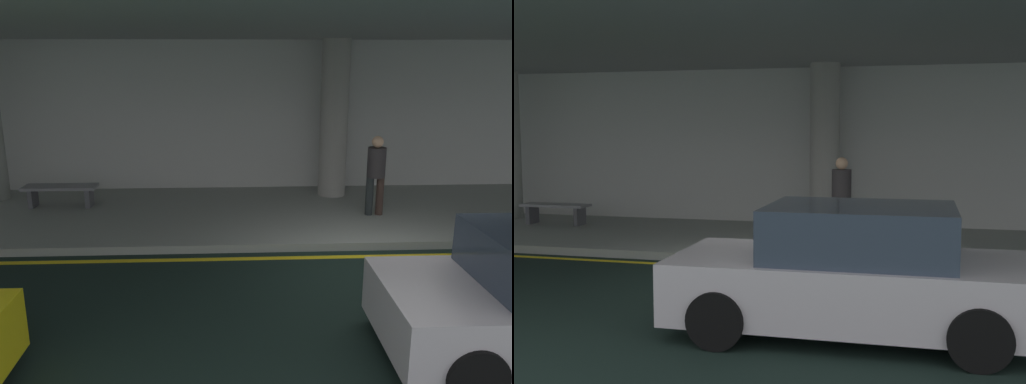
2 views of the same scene
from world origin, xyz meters
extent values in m
plane|color=black|center=(0.00, 0.00, 0.00)|extent=(60.00, 60.00, 0.00)
cube|color=gray|center=(0.00, 3.10, 0.07)|extent=(26.00, 4.20, 0.15)
cube|color=yellow|center=(0.00, 0.72, 0.00)|extent=(26.00, 0.14, 0.01)
cylinder|color=gray|center=(0.00, 4.38, 1.97)|extent=(0.66, 0.66, 3.65)
cube|color=gray|center=(0.00, 2.60, 3.95)|extent=(28.00, 13.20, 0.30)
cube|color=#B1B1AD|center=(0.00, 5.35, 1.90)|extent=(26.00, 0.30, 3.80)
cylinder|color=black|center=(-0.02, -1.54, 0.32)|extent=(0.64, 0.22, 0.64)
cylinder|color=black|center=(-0.02, -3.24, 0.32)|extent=(0.64, 0.22, 0.64)
cylinder|color=black|center=(0.48, 2.70, 0.56)|extent=(0.16, 0.16, 0.82)
cylinder|color=#342620|center=(0.70, 2.70, 0.56)|extent=(0.16, 0.16, 0.82)
cylinder|color=#292627|center=(0.59, 2.70, 1.28)|extent=(0.38, 0.38, 0.62)
sphere|color=tan|center=(0.59, 2.70, 1.71)|extent=(0.24, 0.24, 0.24)
cube|color=slate|center=(-6.23, 3.63, 0.60)|extent=(1.60, 0.50, 0.06)
cube|color=#4C4C51|center=(-6.85, 3.63, 0.36)|extent=(0.10, 0.40, 0.42)
cube|color=#4C4C51|center=(-5.61, 3.63, 0.36)|extent=(0.10, 0.40, 0.42)
camera|label=1|loc=(-2.42, -7.60, 3.40)|focal=36.01mm
camera|label=2|loc=(2.09, -9.59, 2.35)|focal=44.71mm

